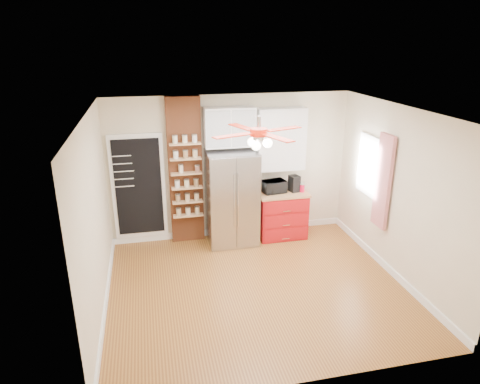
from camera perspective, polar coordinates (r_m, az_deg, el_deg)
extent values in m
plane|color=#976426|center=(6.78, 2.22, -12.54)|extent=(4.50, 4.50, 0.00)
plane|color=white|center=(5.80, 2.58, 10.60)|extent=(4.50, 4.50, 0.00)
cube|color=beige|center=(8.01, -1.27, 3.30)|extent=(4.50, 0.02, 2.70)
cube|color=beige|center=(4.46, 9.07, -11.21)|extent=(4.50, 0.02, 2.70)
cube|color=beige|center=(6.03, -18.81, -3.51)|extent=(0.02, 4.00, 2.70)
cube|color=beige|center=(7.05, 20.35, -0.30)|extent=(0.02, 4.00, 2.70)
cube|color=white|center=(7.92, -13.37, 0.66)|extent=(0.95, 0.04, 1.95)
cube|color=black|center=(7.89, -13.37, 0.60)|extent=(0.82, 0.02, 1.78)
cube|color=brown|center=(7.82, -7.28, 2.73)|extent=(0.60, 0.16, 2.70)
cube|color=#A9A9AD|center=(7.81, -1.07, -0.82)|extent=(0.90, 0.70, 1.75)
cube|color=white|center=(7.64, -1.43, 8.67)|extent=(0.90, 0.35, 0.70)
cube|color=#AD1115|center=(8.25, 5.51, -3.07)|extent=(0.90, 0.60, 0.86)
cube|color=#B2804D|center=(8.08, 5.61, -0.13)|extent=(0.94, 0.64, 0.04)
cube|color=white|center=(7.96, 5.47, 7.02)|extent=(0.90, 0.30, 1.15)
cube|color=white|center=(7.71, 16.90, 3.33)|extent=(0.04, 0.75, 1.05)
cube|color=red|center=(7.27, 18.53, 1.33)|extent=(0.06, 0.40, 1.55)
cylinder|color=silver|center=(5.83, 2.55, 9.14)|extent=(0.05, 0.05, 0.20)
cylinder|color=#AB1D0A|center=(5.85, 2.53, 7.99)|extent=(0.24, 0.24, 0.10)
sphere|color=white|center=(5.89, 2.51, 6.46)|extent=(0.13, 0.13, 0.13)
imported|color=black|center=(8.00, 4.53, 0.72)|extent=(0.47, 0.36, 0.23)
cube|color=black|center=(8.09, 7.24, 1.13)|extent=(0.20, 0.23, 0.31)
cylinder|color=red|center=(8.11, 8.28, 0.51)|extent=(0.11, 0.11, 0.15)
cylinder|color=#A90912|center=(8.19, 8.05, 0.72)|extent=(0.11, 0.11, 0.14)
cylinder|color=beige|center=(7.65, -7.89, 3.06)|extent=(0.10, 0.10, 0.14)
cylinder|color=#8F5D49|center=(7.66, -5.71, 3.07)|extent=(0.10, 0.10, 0.12)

